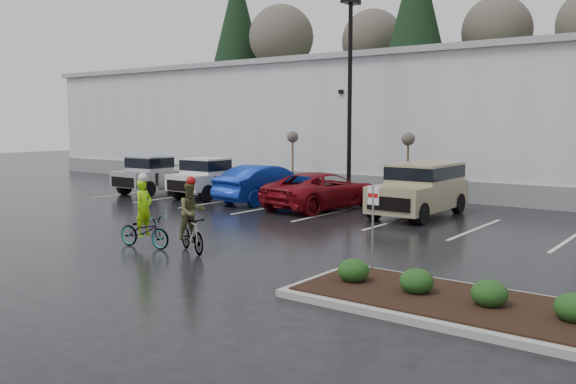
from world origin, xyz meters
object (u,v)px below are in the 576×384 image
Objects in this scene: lamppost at (350,78)px; sapling_mid at (408,143)px; cyclist_hivis at (144,224)px; pickup_white at (219,177)px; cyclist_olive at (192,224)px; suv_tan at (419,190)px; pickup_silver at (163,174)px; car_blue at (266,184)px; car_red at (323,190)px; sapling_west at (293,140)px; fire_lane_sign at (373,218)px.

sapling_mid is at bearing 21.80° from lamppost.
pickup_white is at bearing 25.08° from cyclist_hivis.
suv_tan is at bearing 11.87° from cyclist_olive.
pickup_silver is at bearing 38.09° from cyclist_hivis.
car_blue is (3.16, -0.19, -0.13)m from pickup_white.
cyclist_hivis is 1.64m from cyclist_olive.
pickup_white is 6.44m from car_red.
lamppost is 7.97m from pickup_white.
sapling_mid is at bearing -139.39° from car_blue.
sapling_west reaches higher than suv_tan.
car_blue is 2.40× the size of cyclist_olive.
pickup_silver is 2.41× the size of cyclist_olive.
lamppost is 2.88× the size of sapling_mid.
lamppost is 13.59m from cyclist_olive.
sapling_west is 6.31m from car_red.
suv_tan reaches higher than car_blue.
sapling_west is 4.39m from pickup_white.
sapling_mid is 0.62× the size of pickup_silver.
sapling_mid reaches higher than cyclist_hivis.
sapling_mid is 0.62× the size of car_blue.
cyclist_olive is (1.60, 0.36, 0.11)m from cyclist_hivis.
cyclist_hivis is (3.54, -10.08, -0.17)m from car_blue.
sapling_west is 9.45m from suv_tan.
pickup_white is 12.92m from cyclist_olive.
fire_lane_sign reaches higher than suv_tan.
lamppost is 2.88× the size of sapling_west.
pickup_silver is at bearing 75.80° from cyclist_olive.
sapling_mid is (2.50, 1.00, -2.96)m from lamppost.
cyclist_olive reaches higher than car_blue.
sapling_mid is 4.38m from suv_tan.
fire_lane_sign is at bearing -67.51° from sapling_mid.
fire_lane_sign is 9.90m from suv_tan.
lamppost is 1.77× the size of pickup_white.
lamppost is 1.81× the size of suv_tan.
car_blue is (-5.24, -3.73, -1.87)m from sapling_mid.
sapling_west reaches higher than fire_lane_sign.
cyclist_hivis is at bearing 114.53° from car_blue.
cyclist_olive is at bearing -50.03° from pickup_white.
suv_tan is 11.08m from cyclist_hivis.
sapling_mid is 6.70m from car_blue.
sapling_mid is at bearing 122.00° from suv_tan.
fire_lane_sign is (7.80, -11.80, -4.28)m from lamppost.
lamppost reaches higher than car_red.
car_blue is 7.39m from suv_tan.
fire_lane_sign is at bearing -71.37° from suv_tan.
pickup_silver is (-9.39, -3.02, -4.71)m from lamppost.
pickup_white is (-8.40, -3.55, -1.75)m from sapling_mid.
sapling_west is 0.62× the size of pickup_white.
cyclist_olive is at bearing -102.59° from suv_tan.
suv_tan is at bearing -58.00° from sapling_mid.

